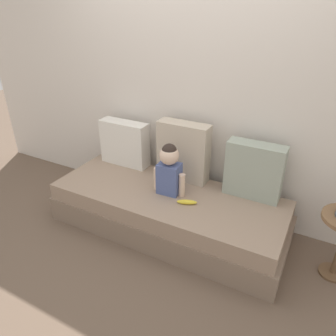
{
  "coord_description": "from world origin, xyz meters",
  "views": [
    {
      "loc": [
        1.14,
        -2.13,
        1.91
      ],
      "look_at": [
        0.0,
        0.0,
        0.64
      ],
      "focal_mm": 34.09,
      "sensor_mm": 36.0,
      "label": 1
    }
  ],
  "objects": [
    {
      "name": "couch",
      "position": [
        0.0,
        0.0,
        0.19
      ],
      "size": [
        2.14,
        0.82,
        0.39
      ],
      "color": "#826C5B",
      "rests_on": "ground"
    },
    {
      "name": "throw_pillow_left",
      "position": [
        -0.66,
        0.31,
        0.62
      ],
      "size": [
        0.51,
        0.16,
        0.46
      ],
      "primitive_type": "cube",
      "color": "silver",
      "rests_on": "couch"
    },
    {
      "name": "ground_plane",
      "position": [
        0.0,
        0.0,
        0.0
      ],
      "size": [
        12.0,
        12.0,
        0.0
      ],
      "primitive_type": "plane",
      "color": "brown"
    },
    {
      "name": "throw_pillow_right",
      "position": [
        0.66,
        0.31,
        0.64
      ],
      "size": [
        0.48,
        0.16,
        0.49
      ],
      "primitive_type": "cube",
      "color": "#99A393",
      "rests_on": "couch"
    },
    {
      "name": "throw_pillow_center",
      "position": [
        0.0,
        0.31,
        0.67
      ],
      "size": [
        0.48,
        0.16,
        0.56
      ],
      "primitive_type": "cube",
      "color": "#C1B29E",
      "rests_on": "couch"
    },
    {
      "name": "banana",
      "position": [
        0.23,
        -0.08,
        0.41
      ],
      "size": [
        0.17,
        0.1,
        0.04
      ],
      "primitive_type": "ellipsoid",
      "rotation": [
        0.0,
        0.0,
        0.38
      ],
      "color": "yellow",
      "rests_on": "couch"
    },
    {
      "name": "toddler",
      "position": [
        0.01,
        0.02,
        0.63
      ],
      "size": [
        0.3,
        0.17,
        0.47
      ],
      "color": "#4C5B93",
      "rests_on": "couch"
    },
    {
      "name": "back_wall",
      "position": [
        0.0,
        0.54,
        1.15
      ],
      "size": [
        5.34,
        0.1,
        2.3
      ],
      "primitive_type": "cube",
      "color": "silver",
      "rests_on": "ground"
    }
  ]
}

